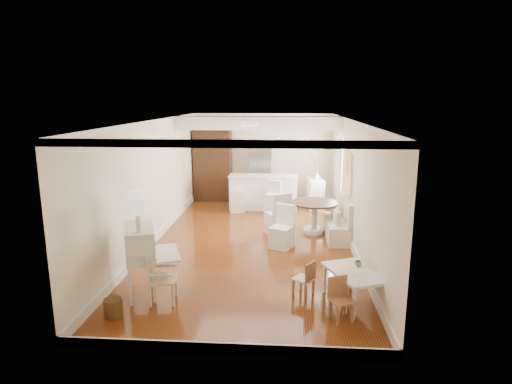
# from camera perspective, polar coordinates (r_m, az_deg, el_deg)

# --- Properties ---
(room) EXTENTS (9.00, 9.04, 2.82)m
(room) POSITION_cam_1_polar(r_m,az_deg,el_deg) (9.85, -0.19, 4.86)
(room) COLOR brown
(room) RESTS_ON ground
(secretary_bureau) EXTENTS (1.21, 1.22, 1.19)m
(secretary_bureau) POSITION_cam_1_polar(r_m,az_deg,el_deg) (7.56, -15.17, -8.79)
(secretary_bureau) COLOR white
(secretary_bureau) RESTS_ON ground
(gustavian_armchair) EXTENTS (0.51, 0.51, 0.81)m
(gustavian_armchair) POSITION_cam_1_polar(r_m,az_deg,el_deg) (7.25, -12.34, -11.21)
(gustavian_armchair) COLOR beige
(gustavian_armchair) RESTS_ON ground
(wicker_basket) EXTENTS (0.36, 0.36, 0.28)m
(wicker_basket) POSITION_cam_1_polar(r_m,az_deg,el_deg) (7.11, -18.48, -14.42)
(wicker_basket) COLOR brown
(wicker_basket) RESTS_ON ground
(kids_table) EXTENTS (1.00, 1.25, 0.54)m
(kids_table) POSITION_cam_1_polar(r_m,az_deg,el_deg) (7.28, 12.82, -12.25)
(kids_table) COLOR white
(kids_table) RESTS_ON ground
(kids_chair_a) EXTENTS (0.31, 0.31, 0.50)m
(kids_chair_a) POSITION_cam_1_polar(r_m,az_deg,el_deg) (6.98, 11.16, -13.49)
(kids_chair_a) COLOR #A3734A
(kids_chair_a) RESTS_ON ground
(kids_chair_b) EXTENTS (0.43, 0.43, 0.64)m
(kids_chair_b) POSITION_cam_1_polar(r_m,az_deg,el_deg) (7.36, 6.35, -11.34)
(kids_chair_b) COLOR #976C44
(kids_chair_b) RESTS_ON ground
(kids_chair_c) EXTENTS (0.42, 0.42, 0.67)m
(kids_chair_c) POSITION_cam_1_polar(r_m,az_deg,el_deg) (6.69, 11.33, -13.88)
(kids_chair_c) COLOR #B47A52
(kids_chair_c) RESTS_ON ground
(banquette) EXTENTS (0.52, 1.60, 0.98)m
(banquette) POSITION_cam_1_polar(r_m,az_deg,el_deg) (10.38, 10.72, -3.39)
(banquette) COLOR silver
(banquette) RESTS_ON ground
(dining_table) EXTENTS (1.23, 1.23, 0.78)m
(dining_table) POSITION_cam_1_polar(r_m,az_deg,el_deg) (10.68, 7.76, -3.37)
(dining_table) COLOR #492417
(dining_table) RESTS_ON ground
(slip_chair_near) EXTENTS (0.60, 0.61, 0.95)m
(slip_chair_near) POSITION_cam_1_polar(r_m,az_deg,el_deg) (9.54, 3.46, -4.67)
(slip_chair_near) COLOR white
(slip_chair_near) RESTS_ON ground
(slip_chair_far) EXTENTS (0.69, 0.70, 1.04)m
(slip_chair_far) POSITION_cam_1_polar(r_m,az_deg,el_deg) (10.50, 2.89, -2.80)
(slip_chair_far) COLOR silver
(slip_chair_far) RESTS_ON ground
(breakfast_counter) EXTENTS (2.05, 0.65, 1.03)m
(breakfast_counter) POSITION_cam_1_polar(r_m,az_deg,el_deg) (12.83, 0.99, -0.03)
(breakfast_counter) COLOR white
(breakfast_counter) RESTS_ON ground
(bar_stool_left) EXTENTS (0.47, 0.47, 1.05)m
(bar_stool_left) POSITION_cam_1_polar(r_m,az_deg,el_deg) (12.52, -2.50, -0.32)
(bar_stool_left) COLOR silver
(bar_stool_left) RESTS_ON ground
(bar_stool_right) EXTENTS (0.48, 0.48, 0.95)m
(bar_stool_right) POSITION_cam_1_polar(r_m,az_deg,el_deg) (12.27, 2.24, -0.80)
(bar_stool_right) COLOR white
(bar_stool_right) RESTS_ON ground
(pantry_cabinet) EXTENTS (1.20, 0.60, 2.30)m
(pantry_cabinet) POSITION_cam_1_polar(r_m,az_deg,el_deg) (13.96, -5.77, 3.57)
(pantry_cabinet) COLOR #381E11
(pantry_cabinet) RESTS_ON ground
(fridge) EXTENTS (0.75, 0.65, 1.80)m
(fridge) POSITION_cam_1_polar(r_m,az_deg,el_deg) (13.78, 2.05, 2.46)
(fridge) COLOR silver
(fridge) RESTS_ON ground
(sideboard) EXTENTS (0.53, 1.00, 0.92)m
(sideboard) POSITION_cam_1_polar(r_m,az_deg,el_deg) (13.02, 7.87, -0.22)
(sideboard) COLOR silver
(sideboard) RESTS_ON ground
(pencil_cup) EXTENTS (0.12, 0.12, 0.09)m
(pencil_cup) POSITION_cam_1_polar(r_m,az_deg,el_deg) (7.40, 13.48, -9.25)
(pencil_cup) COLOR #579657
(pencil_cup) RESTS_ON kids_table
(branch_vase) EXTENTS (0.20, 0.20, 0.16)m
(branch_vase) POSITION_cam_1_polar(r_m,az_deg,el_deg) (12.88, 8.16, 2.08)
(branch_vase) COLOR white
(branch_vase) RESTS_ON sideboard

